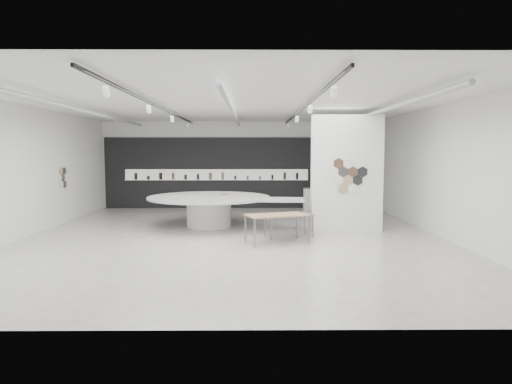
{
  "coord_description": "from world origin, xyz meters",
  "views": [
    {
      "loc": [
        0.56,
        -13.12,
        2.46
      ],
      "look_at": [
        0.68,
        1.2,
        1.21
      ],
      "focal_mm": 32.0,
      "sensor_mm": 36.0,
      "label": 1
    }
  ],
  "objects_px": {
    "sample_table_stone": "(289,216)",
    "kitchen_counter": "(322,198)",
    "display_island": "(211,207)",
    "sample_table_wood": "(277,217)",
    "partition_column": "(347,174)"
  },
  "relations": [
    {
      "from": "sample_table_wood",
      "to": "sample_table_stone",
      "type": "xyz_separation_m",
      "value": [
        0.39,
        0.83,
        -0.09
      ]
    },
    {
      "from": "display_island",
      "to": "kitchen_counter",
      "type": "distance_m",
      "value": 6.48
    },
    {
      "from": "sample_table_wood",
      "to": "kitchen_counter",
      "type": "bearing_deg",
      "value": 72.31
    },
    {
      "from": "sample_table_stone",
      "to": "kitchen_counter",
      "type": "relative_size",
      "value": 0.87
    },
    {
      "from": "sample_table_wood",
      "to": "partition_column",
      "type": "bearing_deg",
      "value": 39.29
    },
    {
      "from": "display_island",
      "to": "sample_table_stone",
      "type": "bearing_deg",
      "value": -31.6
    },
    {
      "from": "kitchen_counter",
      "to": "display_island",
      "type": "bearing_deg",
      "value": -130.1
    },
    {
      "from": "display_island",
      "to": "sample_table_stone",
      "type": "height_order",
      "value": "display_island"
    },
    {
      "from": "display_island",
      "to": "sample_table_stone",
      "type": "distance_m",
      "value": 3.0
    },
    {
      "from": "sample_table_stone",
      "to": "display_island",
      "type": "bearing_deg",
      "value": 143.44
    },
    {
      "from": "partition_column",
      "to": "sample_table_stone",
      "type": "height_order",
      "value": "partition_column"
    },
    {
      "from": "partition_column",
      "to": "sample_table_wood",
      "type": "relative_size",
      "value": 1.97
    },
    {
      "from": "partition_column",
      "to": "kitchen_counter",
      "type": "distance_m",
      "value": 5.7
    },
    {
      "from": "sample_table_wood",
      "to": "kitchen_counter",
      "type": "xyz_separation_m",
      "value": [
        2.36,
        7.4,
        -0.25
      ]
    },
    {
      "from": "sample_table_stone",
      "to": "kitchen_counter",
      "type": "distance_m",
      "value": 6.85
    }
  ]
}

